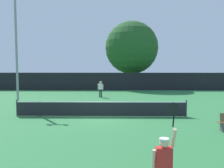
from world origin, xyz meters
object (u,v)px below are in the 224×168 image
tennis_ball (67,114)px  parked_car_far (177,81)px  light_pole (16,41)px  player_receiving (101,88)px  large_tree (132,48)px  player_serving (164,160)px  parked_car_near (57,81)px  parked_car_mid (147,80)px

tennis_ball → parked_car_far: size_ratio=0.02×
light_pole → player_receiving: bearing=37.9°
large_tree → tennis_ball: bearing=-106.4°
player_serving → parked_car_near: bearing=107.3°
light_pole → parked_car_far: size_ratio=2.09×
large_tree → player_receiving: bearing=-110.2°
light_pole → large_tree: bearing=56.2°
player_receiving → tennis_ball: size_ratio=23.43×
parked_car_far → player_receiving: bearing=-123.5°
large_tree → parked_car_mid: size_ratio=2.21×
tennis_ball → large_tree: size_ratio=0.01×
player_receiving → parked_car_near: (-7.43, 13.16, -0.19)m
parked_car_mid → light_pole: bearing=-123.7°
large_tree → parked_car_far: (7.00, 2.32, -4.86)m
player_serving → parked_car_near: 33.79m
tennis_ball → parked_car_near: 22.42m
player_receiving → parked_car_far: parked_car_far is taller
large_tree → parked_car_near: size_ratio=2.21×
light_pole → parked_car_near: light_pole is taller
large_tree → parked_car_far: bearing=18.4°
player_receiving → parked_car_mid: (6.61, 15.17, -0.19)m
tennis_ball → parked_car_mid: size_ratio=0.02×
parked_car_far → parked_car_mid: bearing=155.4°
light_pole → parked_car_near: size_ratio=2.18×
player_receiving → tennis_ball: 8.74m
player_serving → light_pole: light_pole is taller
player_receiving → parked_car_mid: bearing=-113.6°
player_serving → parked_car_far: size_ratio=0.55×
player_serving → parked_car_near: player_serving is taller
player_receiving → parked_car_near: bearing=-60.5°
parked_car_near → parked_car_mid: bearing=9.0°
player_serving → parked_car_far: 32.71m
parked_car_near → parked_car_mid: same height
parked_car_near → parked_car_far: size_ratio=0.96×
large_tree → parked_car_near: large_tree is taller
tennis_ball → parked_car_far: (12.52, 21.10, 0.74)m
light_pole → tennis_ball: bearing=-36.9°
light_pole → parked_car_far: (17.21, 17.58, -4.41)m
parked_car_far → parked_car_near: bearing=-174.7°
parked_car_mid → player_serving: bearing=-97.4°
light_pole → player_serving: bearing=-57.3°
player_serving → large_tree: (1.14, 29.35, 4.59)m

